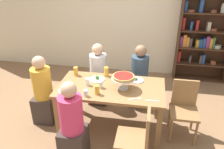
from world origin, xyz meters
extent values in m
plane|color=#846042|center=(0.00, 0.00, 0.00)|extent=(12.00, 12.00, 0.00)
cube|color=beige|center=(0.00, 2.20, 1.40)|extent=(8.00, 0.12, 2.80)
cube|color=olive|center=(0.00, 0.00, 0.72)|extent=(1.58, 0.84, 0.04)
cube|color=olive|center=(-0.73, -0.36, 0.35)|extent=(0.07, 0.07, 0.70)
cube|color=olive|center=(0.73, -0.36, 0.35)|extent=(0.07, 0.07, 0.70)
cube|color=olive|center=(-0.73, 0.36, 0.35)|extent=(0.07, 0.07, 0.70)
cube|color=olive|center=(0.73, 0.36, 0.35)|extent=(0.07, 0.07, 0.70)
cube|color=#422819|center=(1.11, 1.98, 1.10)|extent=(0.03, 0.30, 2.20)
cube|color=#422819|center=(1.65, 2.12, 1.10)|extent=(1.10, 0.02, 2.20)
cube|color=#422819|center=(1.65, 1.98, 0.01)|extent=(1.04, 0.28, 0.02)
cube|color=#422819|center=(1.65, 1.98, 0.38)|extent=(1.04, 0.28, 0.02)
cube|color=#422819|center=(1.65, 1.98, 0.75)|extent=(1.04, 0.28, 0.02)
cube|color=#422819|center=(1.65, 1.98, 1.11)|extent=(1.04, 0.28, 0.02)
cube|color=#422819|center=(1.65, 1.98, 1.48)|extent=(1.04, 0.28, 0.02)
cube|color=maroon|center=(1.18, 1.98, 0.52)|extent=(0.06, 0.13, 0.26)
cube|color=#3D3838|center=(1.42, 1.98, 0.48)|extent=(0.04, 0.13, 0.17)
cube|color=#3D3838|center=(1.64, 1.98, 0.49)|extent=(0.05, 0.13, 0.19)
cube|color=navy|center=(1.70, 1.98, 0.50)|extent=(0.05, 0.13, 0.21)
cylinder|color=brown|center=(1.91, 1.98, 0.42)|extent=(0.13, 0.13, 0.07)
cube|color=#7A3370|center=(1.17, 1.98, 0.87)|extent=(0.05, 0.13, 0.22)
cube|color=orange|center=(1.24, 1.98, 0.89)|extent=(0.07, 0.13, 0.26)
cube|color=orange|center=(1.31, 1.98, 0.86)|extent=(0.06, 0.13, 0.21)
cube|color=#3D3838|center=(1.37, 1.98, 0.85)|extent=(0.06, 0.13, 0.19)
cube|color=#B7932D|center=(1.51, 1.98, 0.84)|extent=(0.06, 0.11, 0.16)
cube|color=navy|center=(1.58, 1.98, 0.84)|extent=(0.07, 0.10, 0.18)
cube|color=navy|center=(1.64, 1.98, 0.86)|extent=(0.05, 0.13, 0.21)
cube|color=#7A3370|center=(1.71, 1.98, 0.88)|extent=(0.07, 0.13, 0.25)
cube|color=orange|center=(1.78, 1.98, 0.87)|extent=(0.05, 0.13, 0.22)
cube|color=#2D6B38|center=(1.83, 1.98, 0.88)|extent=(0.04, 0.13, 0.24)
cylinder|color=beige|center=(1.93, 1.98, 0.79)|extent=(0.15, 0.15, 0.07)
cube|color=maroon|center=(1.17, 1.98, 1.25)|extent=(0.05, 0.13, 0.26)
cube|color=navy|center=(1.33, 1.98, 1.21)|extent=(0.05, 0.13, 0.17)
cube|color=maroon|center=(1.44, 1.98, 1.23)|extent=(0.05, 0.12, 0.21)
cube|color=#B2A88E|center=(1.68, 1.98, 1.21)|extent=(0.06, 0.13, 0.18)
cylinder|color=brown|center=(1.78, 1.98, 1.15)|extent=(0.14, 0.14, 0.04)
cube|color=navy|center=(1.17, 1.98, 1.60)|extent=(0.05, 0.13, 0.21)
cylinder|color=brown|center=(1.29, 1.98, 1.51)|extent=(0.16, 0.16, 0.04)
cube|color=navy|center=(1.46, 1.98, 1.61)|extent=(0.07, 0.13, 0.24)
cylinder|color=brown|center=(1.72, 1.98, 1.52)|extent=(0.11, 0.11, 0.05)
cylinder|color=beige|center=(1.90, 1.98, 1.58)|extent=(0.12, 0.12, 0.18)
cube|color=#382D28|center=(-0.38, -0.69, 0.23)|extent=(0.34, 0.34, 0.45)
cylinder|color=#D63866|center=(-0.38, -0.69, 0.70)|extent=(0.30, 0.30, 0.50)
sphere|color=tan|center=(-0.38, -0.69, 1.05)|extent=(0.20, 0.20, 0.20)
cube|color=#382D28|center=(0.38, 0.74, 0.23)|extent=(0.34, 0.34, 0.45)
cylinder|color=#33475B|center=(0.38, 0.74, 0.70)|extent=(0.30, 0.30, 0.50)
sphere|color=#846047|center=(0.38, 0.74, 1.05)|extent=(0.20, 0.20, 0.20)
cube|color=#382D28|center=(-1.09, -0.01, 0.23)|extent=(0.34, 0.34, 0.45)
cylinder|color=gold|center=(-1.09, -0.01, 0.70)|extent=(0.30, 0.30, 0.50)
sphere|color=tan|center=(-1.09, -0.01, 1.05)|extent=(0.20, 0.20, 0.20)
cube|color=#382D28|center=(-0.35, 0.69, 0.23)|extent=(0.34, 0.34, 0.45)
cylinder|color=silver|center=(-0.35, 0.69, 0.70)|extent=(0.30, 0.30, 0.50)
sphere|color=tan|center=(-0.35, 0.69, 1.05)|extent=(0.20, 0.20, 0.20)
cube|color=olive|center=(0.39, -0.71, 0.43)|extent=(0.40, 0.40, 0.04)
cube|color=olive|center=(0.57, -0.71, 0.66)|extent=(0.04, 0.36, 0.42)
cylinder|color=olive|center=(0.22, -0.53, 0.21)|extent=(0.04, 0.04, 0.41)
cylinder|color=olive|center=(0.57, -0.53, 0.21)|extent=(0.04, 0.04, 0.41)
cube|color=olive|center=(1.09, -0.03, 0.43)|extent=(0.40, 0.40, 0.04)
cube|color=olive|center=(1.09, 0.15, 0.66)|extent=(0.36, 0.04, 0.42)
cylinder|color=olive|center=(1.26, -0.21, 0.21)|extent=(0.04, 0.04, 0.41)
cylinder|color=olive|center=(0.91, -0.21, 0.21)|extent=(0.04, 0.04, 0.41)
cylinder|color=olive|center=(1.26, 0.14, 0.21)|extent=(0.04, 0.04, 0.41)
cylinder|color=olive|center=(0.91, 0.14, 0.21)|extent=(0.04, 0.04, 0.41)
cylinder|color=silver|center=(0.19, -0.03, 0.75)|extent=(0.15, 0.15, 0.01)
cylinder|color=silver|center=(0.19, -0.03, 0.83)|extent=(0.03, 0.03, 0.15)
cylinder|color=silver|center=(0.19, -0.03, 0.91)|extent=(0.34, 0.34, 0.01)
cylinder|color=tan|center=(0.19, -0.03, 0.93)|extent=(0.31, 0.31, 0.04)
cylinder|color=maroon|center=(0.19, -0.03, 0.95)|extent=(0.28, 0.28, 0.00)
cylinder|color=white|center=(-0.25, 0.17, 0.75)|extent=(0.24, 0.24, 0.01)
sphere|color=#2D7028|center=(-0.24, 0.18, 0.78)|extent=(0.05, 0.05, 0.05)
sphere|color=#2D7028|center=(-0.25, 0.17, 0.78)|extent=(0.06, 0.06, 0.06)
cylinder|color=white|center=(-0.59, -0.23, 0.75)|extent=(0.25, 0.25, 0.01)
sphere|color=#2D7028|center=(-0.60, -0.17, 0.77)|extent=(0.04, 0.04, 0.04)
sphere|color=#2D7028|center=(-0.57, -0.25, 0.78)|extent=(0.04, 0.04, 0.04)
sphere|color=#2D7028|center=(-0.64, -0.21, 0.78)|extent=(0.05, 0.05, 0.05)
cylinder|color=white|center=(0.36, 0.25, 0.75)|extent=(0.22, 0.22, 0.01)
sphere|color=#2D7028|center=(0.35, 0.25, 0.77)|extent=(0.04, 0.04, 0.04)
sphere|color=#2D7028|center=(0.33, 0.23, 0.77)|extent=(0.04, 0.04, 0.04)
sphere|color=#2D7028|center=(0.36, 0.25, 0.77)|extent=(0.04, 0.04, 0.04)
cylinder|color=gold|center=(-0.15, -0.24, 0.81)|extent=(0.07, 0.07, 0.13)
cylinder|color=gold|center=(-0.62, 0.27, 0.81)|extent=(0.07, 0.07, 0.14)
cylinder|color=gold|center=(-0.13, 0.33, 0.82)|extent=(0.08, 0.08, 0.15)
cylinder|color=white|center=(-0.29, -0.32, 0.79)|extent=(0.06, 0.06, 0.09)
cylinder|color=white|center=(-0.15, -0.05, 0.79)|extent=(0.07, 0.07, 0.10)
cylinder|color=white|center=(-0.35, -0.02, 0.80)|extent=(0.06, 0.06, 0.11)
cube|color=silver|center=(0.61, -0.28, 0.74)|extent=(0.18, 0.03, 0.00)
cube|color=silver|center=(0.38, -0.28, 0.74)|extent=(0.17, 0.08, 0.00)
camera|label=1|loc=(0.52, -2.85, 2.40)|focal=36.14mm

